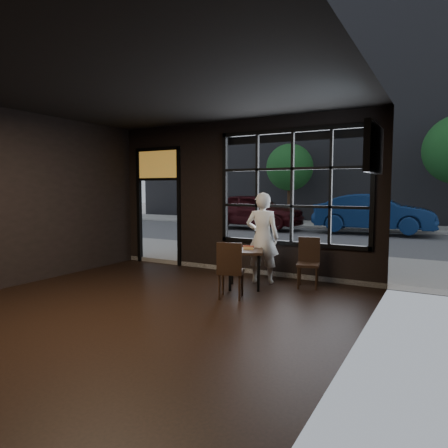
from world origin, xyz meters
The scene contains 17 objects.
floor centered at (0.00, 0.00, -0.01)m, with size 6.00×7.00×0.02m, color black.
ceiling centered at (0.00, 0.00, 3.21)m, with size 6.00×7.00×0.02m, color black.
wall_right centered at (3.00, 0.00, 1.60)m, with size 0.04×7.00×3.20m, color black.
window_frame centered at (1.20, 3.50, 1.80)m, with size 3.06×0.12×2.28m, color black.
stained_transom centered at (-2.10, 3.50, 2.35)m, with size 1.20×0.06×0.70m, color orange.
street_asphalt centered at (0.00, 24.00, -0.02)m, with size 60.00×41.00×0.04m, color #545456.
building_across centered at (0.00, 23.00, 7.50)m, with size 28.00×12.00×15.00m, color #5B5956.
cafe_table centered at (0.74, 2.35, 0.35)m, with size 0.64×0.64×0.69m, color black.
chair_near centered at (0.84, 1.66, 0.47)m, with size 0.40×0.40×0.93m, color black.
chair_window centered at (1.73, 2.92, 0.45)m, with size 0.39×0.39×0.90m, color black.
man centered at (0.84, 2.89, 0.86)m, with size 0.62×0.41×1.71m, color white.
hotdog centered at (0.76, 2.46, 0.72)m, with size 0.20×0.08×0.06m, color tan, non-canonical shape.
cup centered at (0.54, 2.32, 0.73)m, with size 0.12×0.12×0.10m, color silver.
tv centered at (2.93, 2.00, 2.34)m, with size 0.13×1.16×0.68m, color black.
navy_car centered at (1.37, 12.32, 0.84)m, with size 1.56×4.47×1.47m, color #0A2048.
maroon_car centered at (-3.52, 11.91, 0.84)m, with size 1.74×4.32×1.47m, color black.
tree_left centered at (-3.17, 15.34, 2.84)m, with size 2.36×2.36×4.03m.
Camera 1 is at (3.86, -3.98, 1.78)m, focal length 32.00 mm.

